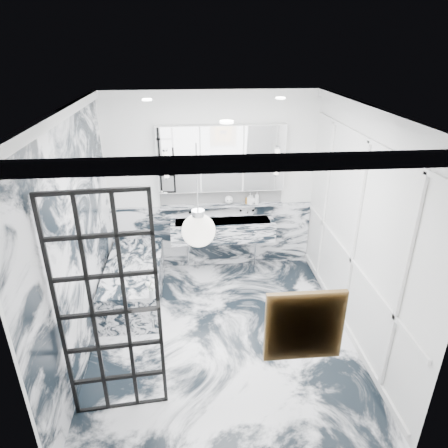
{
  "coord_description": "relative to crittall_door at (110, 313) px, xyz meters",
  "views": [
    {
      "loc": [
        -0.33,
        -4.04,
        3.41
      ],
      "look_at": [
        0.08,
        0.5,
        1.31
      ],
      "focal_mm": 32.0,
      "sensor_mm": 36.0,
      "label": 1
    }
  ],
  "objects": [
    {
      "name": "floor",
      "position": [
        1.1,
        1.02,
        -1.17
      ],
      "size": [
        3.6,
        3.6,
        0.0
      ],
      "primitive_type": "plane",
      "color": "white",
      "rests_on": "ground"
    },
    {
      "name": "ceiling",
      "position": [
        1.1,
        1.02,
        1.63
      ],
      "size": [
        3.6,
        3.6,
        0.0
      ],
      "primitive_type": "plane",
      "rotation": [
        3.14,
        0.0,
        0.0
      ],
      "color": "white",
      "rests_on": "wall_back"
    },
    {
      "name": "wall_back",
      "position": [
        1.1,
        2.82,
        0.23
      ],
      "size": [
        3.6,
        0.0,
        3.6
      ],
      "primitive_type": "plane",
      "rotation": [
        1.57,
        0.0,
        0.0
      ],
      "color": "white",
      "rests_on": "floor"
    },
    {
      "name": "wall_front",
      "position": [
        1.1,
        -0.78,
        0.23
      ],
      "size": [
        3.6,
        0.0,
        3.6
      ],
      "primitive_type": "plane",
      "rotation": [
        -1.57,
        0.0,
        0.0
      ],
      "color": "white",
      "rests_on": "floor"
    },
    {
      "name": "wall_left",
      "position": [
        -0.5,
        1.02,
        0.23
      ],
      "size": [
        0.0,
        3.6,
        3.6
      ],
      "primitive_type": "plane",
      "rotation": [
        1.57,
        0.0,
        1.57
      ],
      "color": "white",
      "rests_on": "floor"
    },
    {
      "name": "wall_right",
      "position": [
        2.7,
        1.02,
        0.23
      ],
      "size": [
        0.0,
        3.6,
        3.6
      ],
      "primitive_type": "plane",
      "rotation": [
        1.57,
        0.0,
        -1.57
      ],
      "color": "white",
      "rests_on": "floor"
    },
    {
      "name": "marble_clad_back",
      "position": [
        1.1,
        2.79,
        -0.64
      ],
      "size": [
        3.18,
        0.05,
        1.05
      ],
      "primitive_type": "cube",
      "color": "white",
      "rests_on": "floor"
    },
    {
      "name": "marble_clad_left",
      "position": [
        -0.48,
        1.02,
        0.17
      ],
      "size": [
        0.02,
        3.56,
        2.68
      ],
      "primitive_type": "cube",
      "color": "white",
      "rests_on": "floor"
    },
    {
      "name": "panel_molding",
      "position": [
        2.68,
        1.02,
        0.13
      ],
      "size": [
        0.03,
        3.4,
        2.3
      ],
      "primitive_type": "cube",
      "color": "white",
      "rests_on": "floor"
    },
    {
      "name": "soap_bottle_a",
      "position": [
        1.8,
        2.73,
        0.02
      ],
      "size": [
        0.08,
        0.08,
        0.19
      ],
      "primitive_type": "imported",
      "rotation": [
        0.0,
        0.0,
        -0.13
      ],
      "color": "#8C5919",
      "rests_on": "ledge"
    },
    {
      "name": "soap_bottle_b",
      "position": [
        1.7,
        2.73,
        0.01
      ],
      "size": [
        0.1,
        0.11,
        0.18
      ],
      "primitive_type": "imported",
      "rotation": [
        0.0,
        0.0,
        -0.39
      ],
      "color": "#4C4C51",
      "rests_on": "ledge"
    },
    {
      "name": "soap_bottle_c",
      "position": [
        1.73,
        2.73,
        -0.01
      ],
      "size": [
        0.12,
        0.12,
        0.13
      ],
      "primitive_type": "imported",
      "rotation": [
        0.0,
        0.0,
        -0.13
      ],
      "color": "silver",
      "rests_on": "ledge"
    },
    {
      "name": "face_pot",
      "position": [
        1.36,
        2.73,
        -0.0
      ],
      "size": [
        0.13,
        0.13,
        0.13
      ],
      "primitive_type": "sphere",
      "color": "white",
      "rests_on": "ledge"
    },
    {
      "name": "amber_bottle",
      "position": [
        1.64,
        2.73,
        -0.03
      ],
      "size": [
        0.04,
        0.04,
        0.1
      ],
      "primitive_type": "cylinder",
      "color": "#8C5919",
      "rests_on": "ledge"
    },
    {
      "name": "flower_vase",
      "position": [
        0.26,
        1.09,
        -0.56
      ],
      "size": [
        0.07,
        0.07,
        0.12
      ],
      "primitive_type": "cylinder",
      "color": "silver",
      "rests_on": "bathtub"
    },
    {
      "name": "crittall_door",
      "position": [
        0.0,
        0.0,
        0.0
      ],
      "size": [
        0.88,
        0.11,
        2.34
      ],
      "primitive_type": null,
      "rotation": [
        0.0,
        0.0,
        0.08
      ],
      "color": "black",
      "rests_on": "floor"
    },
    {
      "name": "artwork",
      "position": [
        1.57,
        -0.74,
        0.34
      ],
      "size": [
        0.49,
        0.05,
        0.49
      ],
      "primitive_type": "cube",
      "color": "gold",
      "rests_on": "wall_front"
    },
    {
      "name": "pendant_light",
      "position": [
        0.82,
        -0.21,
        0.89
      ],
      "size": [
        0.27,
        0.27,
        0.27
      ],
      "primitive_type": "sphere",
      "color": "white",
      "rests_on": "ceiling"
    },
    {
      "name": "trough_sink",
      "position": [
        1.25,
        2.57,
        -0.44
      ],
      "size": [
        1.6,
        0.45,
        0.3
      ],
      "primitive_type": "cube",
      "color": "silver",
      "rests_on": "wall_back"
    },
    {
      "name": "ledge",
      "position": [
        1.25,
        2.74,
        -0.1
      ],
      "size": [
        1.9,
        0.14,
        0.04
      ],
      "primitive_type": "cube",
      "color": "silver",
      "rests_on": "wall_back"
    },
    {
      "name": "subway_tile",
      "position": [
        1.25,
        2.8,
        0.04
      ],
      "size": [
        1.9,
        0.03,
        0.23
      ],
      "primitive_type": "cube",
      "color": "white",
      "rests_on": "wall_back"
    },
    {
      "name": "mirror_cabinet",
      "position": [
        1.25,
        2.74,
        0.65
      ],
      "size": [
        1.9,
        0.16,
        1.0
      ],
      "primitive_type": "cube",
      "color": "white",
      "rests_on": "wall_back"
    },
    {
      "name": "sconce_left",
      "position": [
        0.43,
        2.65,
        0.61
      ],
      "size": [
        0.07,
        0.07,
        0.4
      ],
      "primitive_type": "cylinder",
      "color": "white",
      "rests_on": "mirror_cabinet"
    },
    {
      "name": "sconce_right",
      "position": [
        2.07,
        2.65,
        0.61
      ],
      "size": [
        0.07,
        0.07,
        0.4
      ],
      "primitive_type": "cylinder",
      "color": "white",
      "rests_on": "mirror_cabinet"
    },
    {
      "name": "bathtub",
      "position": [
        -0.07,
        1.91,
        -0.89
      ],
      "size": [
        0.75,
        1.65,
        0.55
      ],
      "primitive_type": "cube",
      "color": "silver",
      "rests_on": "floor"
    }
  ]
}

